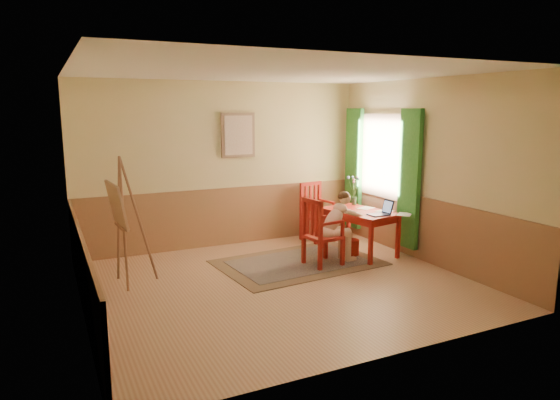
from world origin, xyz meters
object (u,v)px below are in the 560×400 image
table (359,216)px  chair_left (320,232)px  laptop (382,212)px  chair_back (316,212)px  figure (337,224)px  easel (120,210)px

table → chair_left: bearing=-161.9°
table → laptop: laptop is taller
chair_left → chair_back: 1.52m
figure → easel: (-3.11, 0.41, 0.42)m
chair_left → figure: figure is taller
chair_left → figure: (0.30, 0.03, 0.09)m
table → figure: 0.65m
laptop → easel: 3.88m
chair_left → easel: easel is taller
table → laptop: size_ratio=3.50×
chair_back → figure: size_ratio=0.94×
figure → laptop: size_ratio=2.94×
chair_left → table: bearing=18.1°
chair_back → easel: easel is taller
figure → laptop: (0.72, -0.14, 0.15)m
laptop → easel: bearing=171.7°
chair_left → figure: 0.32m
chair_back → easel: 3.65m
laptop → easel: (-3.83, 0.56, 0.27)m
easel → figure: bearing=-7.6°
table → chair_back: chair_back is taller
laptop → easel: easel is taller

